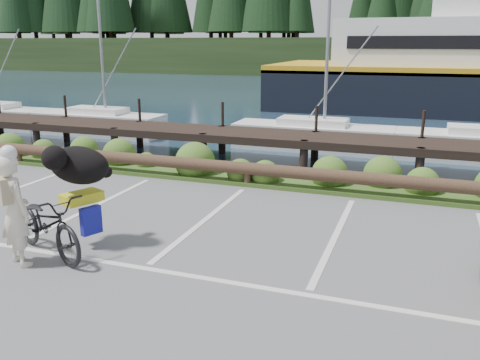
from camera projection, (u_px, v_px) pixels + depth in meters
name	position (u px, v px, depth m)	size (l,w,h in m)	color
ground	(157.00, 259.00, 8.33)	(72.00, 72.00, 0.00)	#57585A
harbor_backdrop	(402.00, 64.00, 79.45)	(170.00, 160.00, 30.00)	#1B2E42
vegetation_strip	(256.00, 177.00, 13.13)	(34.00, 1.60, 0.10)	#3D5B21
log_rail	(247.00, 186.00, 12.51)	(32.00, 0.30, 0.60)	#443021
bicycle	(47.00, 224.00, 8.35)	(0.72, 2.08, 1.09)	black
cyclist	(15.00, 211.00, 7.92)	(0.65, 0.43, 1.79)	#EDE3C9
dog	(79.00, 165.00, 8.60)	(1.14, 0.56, 0.66)	black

